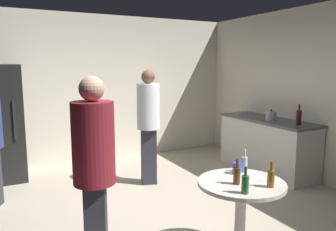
{
  "coord_description": "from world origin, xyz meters",
  "views": [
    {
      "loc": [
        -1.71,
        -3.43,
        1.79
      ],
      "look_at": [
        0.24,
        0.34,
        1.14
      ],
      "focal_mm": 35.41,
      "sensor_mm": 36.0,
      "label": 1
    }
  ],
  "objects_px": {
    "kettle": "(271,116)",
    "beer_bottle_brown": "(237,175)",
    "wine_bottle_on_counter": "(299,117)",
    "beer_bottle_green": "(245,184)",
    "beer_bottle_clear": "(244,164)",
    "person_in_maroon_shirt": "(94,164)",
    "person_in_white_shirt": "(148,118)",
    "plastic_cup_blue": "(237,168)",
    "foreground_table": "(241,192)",
    "beer_bottle_amber": "(271,178)"
  },
  "relations": [
    {
      "from": "kettle",
      "to": "beer_bottle_brown",
      "type": "distance_m",
      "value": 2.72
    },
    {
      "from": "plastic_cup_blue",
      "to": "person_in_white_shirt",
      "type": "xyz_separation_m",
      "value": [
        -0.06,
        1.98,
        0.22
      ]
    },
    {
      "from": "foreground_table",
      "to": "beer_bottle_clear",
      "type": "bearing_deg",
      "value": 45.13
    },
    {
      "from": "beer_bottle_amber",
      "to": "person_in_white_shirt",
      "type": "relative_size",
      "value": 0.13
    },
    {
      "from": "beer_bottle_clear",
      "to": "person_in_white_shirt",
      "type": "height_order",
      "value": "person_in_white_shirt"
    },
    {
      "from": "wine_bottle_on_counter",
      "to": "beer_bottle_clear",
      "type": "bearing_deg",
      "value": -152.33
    },
    {
      "from": "beer_bottle_green",
      "to": "person_in_white_shirt",
      "type": "relative_size",
      "value": 0.13
    },
    {
      "from": "person_in_maroon_shirt",
      "to": "beer_bottle_clear",
      "type": "bearing_deg",
      "value": 18.05
    },
    {
      "from": "beer_bottle_green",
      "to": "person_in_maroon_shirt",
      "type": "relative_size",
      "value": 0.13
    },
    {
      "from": "beer_bottle_clear",
      "to": "person_in_maroon_shirt",
      "type": "bearing_deg",
      "value": 176.87
    },
    {
      "from": "plastic_cup_blue",
      "to": "person_in_maroon_shirt",
      "type": "bearing_deg",
      "value": 176.18
    },
    {
      "from": "foreground_table",
      "to": "beer_bottle_green",
      "type": "relative_size",
      "value": 3.48
    },
    {
      "from": "beer_bottle_clear",
      "to": "person_in_maroon_shirt",
      "type": "height_order",
      "value": "person_in_maroon_shirt"
    },
    {
      "from": "kettle",
      "to": "beer_bottle_clear",
      "type": "distance_m",
      "value": 2.35
    },
    {
      "from": "foreground_table",
      "to": "beer_bottle_amber",
      "type": "xyz_separation_m",
      "value": [
        0.14,
        -0.22,
        0.19
      ]
    },
    {
      "from": "beer_bottle_clear",
      "to": "plastic_cup_blue",
      "type": "distance_m",
      "value": 0.11
    },
    {
      "from": "beer_bottle_amber",
      "to": "person_in_maroon_shirt",
      "type": "bearing_deg",
      "value": 159.93
    },
    {
      "from": "beer_bottle_green",
      "to": "person_in_white_shirt",
      "type": "distance_m",
      "value": 2.43
    },
    {
      "from": "foreground_table",
      "to": "plastic_cup_blue",
      "type": "xyz_separation_m",
      "value": [
        0.1,
        0.2,
        0.16
      ]
    },
    {
      "from": "kettle",
      "to": "person_in_white_shirt",
      "type": "bearing_deg",
      "value": 166.39
    },
    {
      "from": "beer_bottle_brown",
      "to": "person_in_white_shirt",
      "type": "xyz_separation_m",
      "value": [
        0.12,
        2.21,
        0.19
      ]
    },
    {
      "from": "beer_bottle_green",
      "to": "plastic_cup_blue",
      "type": "height_order",
      "value": "beer_bottle_green"
    },
    {
      "from": "foreground_table",
      "to": "beer_bottle_brown",
      "type": "height_order",
      "value": "beer_bottle_brown"
    },
    {
      "from": "person_in_maroon_shirt",
      "to": "beer_bottle_brown",
      "type": "bearing_deg",
      "value": 6.18
    },
    {
      "from": "beer_bottle_brown",
      "to": "plastic_cup_blue",
      "type": "relative_size",
      "value": 2.09
    },
    {
      "from": "plastic_cup_blue",
      "to": "person_in_white_shirt",
      "type": "height_order",
      "value": "person_in_white_shirt"
    },
    {
      "from": "person_in_white_shirt",
      "to": "person_in_maroon_shirt",
      "type": "relative_size",
      "value": 1.01
    },
    {
      "from": "wine_bottle_on_counter",
      "to": "beer_bottle_green",
      "type": "distance_m",
      "value": 2.63
    },
    {
      "from": "person_in_maroon_shirt",
      "to": "person_in_white_shirt",
      "type": "bearing_deg",
      "value": 76.3
    },
    {
      "from": "wine_bottle_on_counter",
      "to": "plastic_cup_blue",
      "type": "distance_m",
      "value": 2.2
    },
    {
      "from": "wine_bottle_on_counter",
      "to": "beer_bottle_green",
      "type": "relative_size",
      "value": 1.35
    },
    {
      "from": "kettle",
      "to": "beer_bottle_amber",
      "type": "relative_size",
      "value": 1.06
    },
    {
      "from": "wine_bottle_on_counter",
      "to": "foreground_table",
      "type": "xyz_separation_m",
      "value": [
        -2.06,
        -1.18,
        -0.39
      ]
    },
    {
      "from": "beer_bottle_amber",
      "to": "plastic_cup_blue",
      "type": "bearing_deg",
      "value": 94.1
    },
    {
      "from": "foreground_table",
      "to": "beer_bottle_amber",
      "type": "distance_m",
      "value": 0.32
    },
    {
      "from": "beer_bottle_brown",
      "to": "person_in_white_shirt",
      "type": "distance_m",
      "value": 2.22
    },
    {
      "from": "wine_bottle_on_counter",
      "to": "beer_bottle_green",
      "type": "xyz_separation_m",
      "value": [
        -2.21,
        -1.41,
        -0.2
      ]
    },
    {
      "from": "wine_bottle_on_counter",
      "to": "beer_bottle_brown",
      "type": "bearing_deg",
      "value": -150.51
    },
    {
      "from": "kettle",
      "to": "beer_bottle_green",
      "type": "xyz_separation_m",
      "value": [
        -2.17,
        -1.94,
        -0.15
      ]
    },
    {
      "from": "person_in_white_shirt",
      "to": "person_in_maroon_shirt",
      "type": "distance_m",
      "value": 2.3
    },
    {
      "from": "wine_bottle_on_counter",
      "to": "person_in_white_shirt",
      "type": "xyz_separation_m",
      "value": [
        -2.01,
        1.0,
        -0.01
      ]
    },
    {
      "from": "kettle",
      "to": "plastic_cup_blue",
      "type": "xyz_separation_m",
      "value": [
        -1.91,
        -1.5,
        -0.18
      ]
    },
    {
      "from": "beer_bottle_brown",
      "to": "beer_bottle_amber",
      "type": "bearing_deg",
      "value": -42.21
    },
    {
      "from": "beer_bottle_amber",
      "to": "person_in_maroon_shirt",
      "type": "relative_size",
      "value": 0.13
    },
    {
      "from": "kettle",
      "to": "beer_bottle_amber",
      "type": "height_order",
      "value": "kettle"
    },
    {
      "from": "beer_bottle_amber",
      "to": "plastic_cup_blue",
      "type": "distance_m",
      "value": 0.42
    },
    {
      "from": "kettle",
      "to": "beer_bottle_clear",
      "type": "relative_size",
      "value": 1.06
    },
    {
      "from": "beer_bottle_amber",
      "to": "wine_bottle_on_counter",
      "type": "bearing_deg",
      "value": 36.14
    },
    {
      "from": "foreground_table",
      "to": "beer_bottle_amber",
      "type": "height_order",
      "value": "beer_bottle_amber"
    },
    {
      "from": "beer_bottle_amber",
      "to": "plastic_cup_blue",
      "type": "xyz_separation_m",
      "value": [
        -0.03,
        0.42,
        -0.03
      ]
    }
  ]
}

